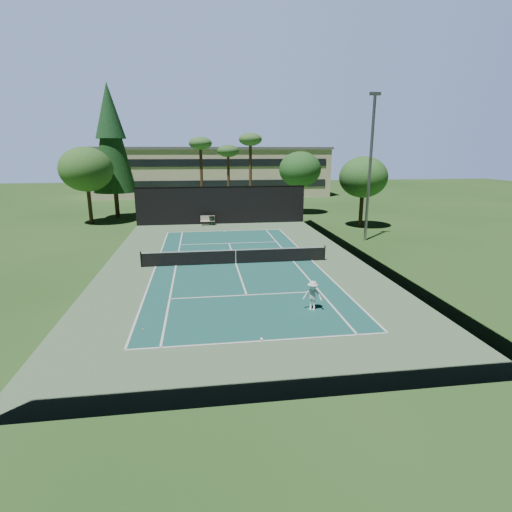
{
  "coord_description": "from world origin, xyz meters",
  "views": [
    {
      "loc": [
        -2.37,
        -26.73,
        7.6
      ],
      "look_at": [
        1.0,
        -3.0,
        1.3
      ],
      "focal_mm": 28.0,
      "sensor_mm": 36.0,
      "label": 1
    }
  ],
  "objects_px": {
    "tennis_ball_c": "(245,250)",
    "trash_bin": "(212,221)",
    "tennis_ball_b": "(241,258)",
    "tennis_ball_d": "(167,254)",
    "park_bench": "(208,220)",
    "player": "(313,296)",
    "tennis_ball_a": "(143,329)",
    "tennis_net": "(236,256)"
  },
  "relations": [
    {
      "from": "tennis_ball_c",
      "to": "trash_bin",
      "type": "xyz_separation_m",
      "value": [
        -2.15,
        11.73,
        0.44
      ]
    },
    {
      "from": "tennis_ball_b",
      "to": "trash_bin",
      "type": "xyz_separation_m",
      "value": [
        -1.63,
        14.09,
        0.45
      ]
    },
    {
      "from": "tennis_ball_d",
      "to": "park_bench",
      "type": "height_order",
      "value": "park_bench"
    },
    {
      "from": "player",
      "to": "tennis_ball_a",
      "type": "relative_size",
      "value": 22.09
    },
    {
      "from": "player",
      "to": "trash_bin",
      "type": "height_order",
      "value": "player"
    },
    {
      "from": "tennis_net",
      "to": "park_bench",
      "type": "distance_m",
      "value": 15.47
    },
    {
      "from": "player",
      "to": "park_bench",
      "type": "xyz_separation_m",
      "value": [
        -4.54,
        24.27,
        -0.2
      ]
    },
    {
      "from": "tennis_ball_a",
      "to": "trash_bin",
      "type": "bearing_deg",
      "value": 81.3
    },
    {
      "from": "tennis_ball_a",
      "to": "tennis_ball_b",
      "type": "height_order",
      "value": "tennis_ball_a"
    },
    {
      "from": "tennis_net",
      "to": "tennis_ball_a",
      "type": "distance_m",
      "value": 11.28
    },
    {
      "from": "tennis_ball_c",
      "to": "tennis_ball_d",
      "type": "xyz_separation_m",
      "value": [
        -5.97,
        -0.22,
        -0.0
      ]
    },
    {
      "from": "player",
      "to": "tennis_ball_d",
      "type": "xyz_separation_m",
      "value": [
        -7.92,
        12.28,
        -0.72
      ]
    },
    {
      "from": "tennis_ball_b",
      "to": "park_bench",
      "type": "xyz_separation_m",
      "value": [
        -2.07,
        14.13,
        0.52
      ]
    },
    {
      "from": "tennis_net",
      "to": "tennis_ball_c",
      "type": "height_order",
      "value": "tennis_net"
    },
    {
      "from": "tennis_ball_b",
      "to": "park_bench",
      "type": "relative_size",
      "value": 0.04
    },
    {
      "from": "player",
      "to": "trash_bin",
      "type": "xyz_separation_m",
      "value": [
        -4.1,
        24.23,
        -0.27
      ]
    },
    {
      "from": "park_bench",
      "to": "trash_bin",
      "type": "xyz_separation_m",
      "value": [
        0.44,
        -0.04,
        -0.07
      ]
    },
    {
      "from": "trash_bin",
      "to": "tennis_net",
      "type": "bearing_deg",
      "value": -85.79
    },
    {
      "from": "tennis_ball_a",
      "to": "tennis_ball_b",
      "type": "relative_size",
      "value": 1.14
    },
    {
      "from": "tennis_ball_d",
      "to": "park_bench",
      "type": "distance_m",
      "value": 12.47
    },
    {
      "from": "tennis_ball_d",
      "to": "player",
      "type": "bearing_deg",
      "value": -57.18
    },
    {
      "from": "tennis_ball_a",
      "to": "tennis_net",
      "type": "bearing_deg",
      "value": 63.55
    },
    {
      "from": "tennis_ball_c",
      "to": "tennis_ball_d",
      "type": "relative_size",
      "value": 1.13
    },
    {
      "from": "tennis_net",
      "to": "tennis_ball_b",
      "type": "xyz_separation_m",
      "value": [
        0.5,
        1.26,
        -0.53
      ]
    },
    {
      "from": "tennis_ball_d",
      "to": "tennis_ball_b",
      "type": "bearing_deg",
      "value": -21.46
    },
    {
      "from": "tennis_ball_c",
      "to": "park_bench",
      "type": "bearing_deg",
      "value": 102.42
    },
    {
      "from": "park_bench",
      "to": "trash_bin",
      "type": "height_order",
      "value": "park_bench"
    },
    {
      "from": "tennis_ball_d",
      "to": "park_bench",
      "type": "xyz_separation_m",
      "value": [
        3.38,
        11.99,
        0.51
      ]
    },
    {
      "from": "tennis_ball_b",
      "to": "trash_bin",
      "type": "height_order",
      "value": "trash_bin"
    },
    {
      "from": "tennis_ball_c",
      "to": "tennis_ball_d",
      "type": "height_order",
      "value": "tennis_ball_c"
    },
    {
      "from": "player",
      "to": "tennis_ball_c",
      "type": "height_order",
      "value": "player"
    },
    {
      "from": "tennis_ball_d",
      "to": "park_bench",
      "type": "bearing_deg",
      "value": 74.28
    },
    {
      "from": "tennis_ball_b",
      "to": "player",
      "type": "bearing_deg",
      "value": -76.28
    },
    {
      "from": "player",
      "to": "tennis_ball_c",
      "type": "bearing_deg",
      "value": 122.17
    },
    {
      "from": "tennis_ball_b",
      "to": "tennis_ball_d",
      "type": "bearing_deg",
      "value": 158.54
    },
    {
      "from": "tennis_ball_a",
      "to": "tennis_ball_b",
      "type": "xyz_separation_m",
      "value": [
        5.52,
        11.34,
        -0.0
      ]
    },
    {
      "from": "tennis_net",
      "to": "tennis_ball_d",
      "type": "xyz_separation_m",
      "value": [
        -4.95,
        3.4,
        -0.53
      ]
    },
    {
      "from": "tennis_net",
      "to": "tennis_ball_c",
      "type": "relative_size",
      "value": 177.31
    },
    {
      "from": "tennis_net",
      "to": "player",
      "type": "bearing_deg",
      "value": -71.5
    },
    {
      "from": "tennis_ball_b",
      "to": "tennis_ball_c",
      "type": "xyz_separation_m",
      "value": [
        0.53,
        2.36,
        0.01
      ]
    },
    {
      "from": "tennis_ball_a",
      "to": "tennis_ball_d",
      "type": "relative_size",
      "value": 1.05
    },
    {
      "from": "tennis_ball_b",
      "to": "tennis_net",
      "type": "bearing_deg",
      "value": -111.57
    }
  ]
}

